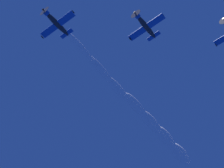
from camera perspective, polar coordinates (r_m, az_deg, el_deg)
The scene contains 3 objects.
airplane_lead at distance 75.40m, azimuth -8.60°, elevation 9.29°, with size 7.24×7.80×2.94m.
airplane_left_wingman at distance 76.62m, azimuth 5.10°, elevation 8.95°, with size 7.28×7.83×2.75m.
smoke_trail_lead at distance 89.70m, azimuth 5.98°, elevation -5.90°, with size 41.20×27.88×4.26m.
Camera 1 is at (-1.60, -34.24, 1.92)m, focal length 59.52 mm.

